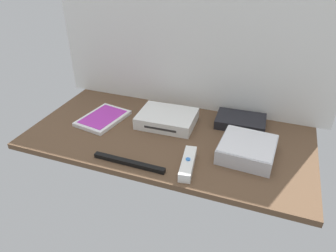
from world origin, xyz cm
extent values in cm
cube|color=brown|center=(0.00, 0.00, -1.00)|extent=(100.00, 48.00, 2.00)
cube|color=white|center=(0.00, 24.60, 32.00)|extent=(110.00, 1.20, 64.00)
cube|color=white|center=(-3.26, 7.79, 2.20)|extent=(21.55, 16.73, 4.40)
cube|color=#2D2D2D|center=(-2.97, -0.40, 2.20)|extent=(12.01, 1.02, 0.80)
cube|color=silver|center=(27.95, -2.53, 2.50)|extent=(17.92, 17.92, 5.00)
cube|color=silver|center=(27.95, -2.53, 5.15)|extent=(17.21, 17.21, 0.30)
cube|color=white|center=(-27.51, 1.84, 0.70)|extent=(16.59, 21.01, 1.40)
cube|color=#B233B2|center=(-27.51, 1.84, 1.48)|extent=(13.73, 17.98, 0.16)
cube|color=black|center=(23.05, 16.11, 1.70)|extent=(18.48, 12.73, 3.40)
cube|color=#19D833|center=(23.31, 9.91, 1.70)|extent=(8.01, 0.73, 0.60)
cube|color=white|center=(11.90, -14.83, 1.50)|extent=(5.71, 15.17, 3.00)
cylinder|color=#387FDB|center=(11.90, -14.83, 3.20)|extent=(1.40, 1.40, 0.40)
cube|color=black|center=(-5.74, -19.69, 0.70)|extent=(24.02, 2.12, 1.40)
camera|label=1|loc=(32.03, -87.32, 60.49)|focal=33.20mm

